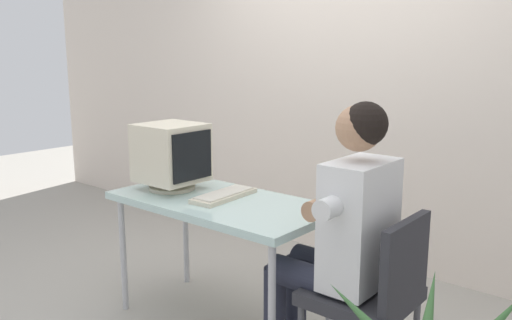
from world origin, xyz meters
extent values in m
cube|color=beige|center=(0.30, 1.40, 1.50)|extent=(8.00, 0.10, 3.00)
cylinder|color=#B7B7BC|center=(-0.56, -0.25, 0.34)|extent=(0.04, 0.04, 0.69)
cylinder|color=#B7B7BC|center=(0.56, -0.25, 0.34)|extent=(0.04, 0.04, 0.69)
cylinder|color=#B7B7BC|center=(-0.56, 0.25, 0.34)|extent=(0.04, 0.04, 0.69)
cylinder|color=#B7B7BC|center=(0.56, 0.25, 0.34)|extent=(0.04, 0.04, 0.69)
cube|color=silver|center=(0.00, 0.00, 0.71)|extent=(1.23, 0.62, 0.04)
cylinder|color=beige|center=(-0.37, -0.02, 0.74)|extent=(0.27, 0.27, 0.02)
cylinder|color=beige|center=(-0.37, -0.02, 0.76)|extent=(0.06, 0.06, 0.03)
cube|color=beige|center=(-0.37, -0.02, 0.95)|extent=(0.34, 0.34, 0.33)
cube|color=black|center=(-0.19, -0.02, 0.95)|extent=(0.01, 0.29, 0.27)
cube|color=beige|center=(0.00, 0.03, 0.74)|extent=(0.17, 0.42, 0.02)
cube|color=beige|center=(0.00, 0.03, 0.76)|extent=(0.15, 0.38, 0.01)
cylinder|color=#4C4C51|center=(0.69, 0.18, 0.20)|extent=(0.03, 0.03, 0.41)
cube|color=#2D2D33|center=(0.88, -0.01, 0.44)|extent=(0.44, 0.44, 0.06)
cube|color=#2D2D33|center=(1.08, -0.01, 0.65)|extent=(0.04, 0.40, 0.36)
cube|color=silver|center=(0.86, -0.01, 0.77)|extent=(0.22, 0.37, 0.57)
sphere|color=#A57A5B|center=(0.84, -0.01, 1.19)|extent=(0.20, 0.20, 0.20)
sphere|color=black|center=(0.87, -0.01, 1.21)|extent=(0.19, 0.19, 0.19)
cylinder|color=#262838|center=(0.66, -0.10, 0.49)|extent=(0.40, 0.14, 0.14)
cylinder|color=#262838|center=(0.66, 0.08, 0.49)|extent=(0.40, 0.14, 0.14)
cylinder|color=#262838|center=(0.46, -0.10, 0.24)|extent=(0.11, 0.11, 0.49)
cylinder|color=#262838|center=(0.46, 0.08, 0.24)|extent=(0.11, 0.11, 0.49)
cylinder|color=silver|center=(0.84, -0.23, 0.89)|extent=(0.09, 0.14, 0.09)
cylinder|color=silver|center=(0.84, 0.20, 0.89)|extent=(0.09, 0.14, 0.09)
cylinder|color=#A57A5B|center=(0.72, -0.01, 0.84)|extent=(0.09, 0.37, 0.09)
camera|label=1|loc=(1.93, -2.02, 1.51)|focal=37.19mm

